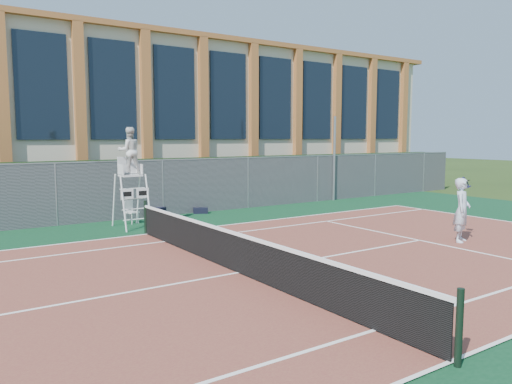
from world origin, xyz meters
TOP-DOWN VIEW (x-y plane):
  - ground at (0.00, 0.00)m, footprint 120.00×120.00m
  - apron at (0.00, 1.00)m, footprint 36.00×20.00m
  - tennis_court at (0.00, 0.00)m, footprint 23.77×10.97m
  - tennis_net at (0.00, 0.00)m, footprint 0.10×11.30m
  - fence at (0.00, 8.80)m, footprint 40.00×0.06m
  - hedge at (0.00, 10.00)m, footprint 40.00×1.40m
  - building at (0.00, 17.95)m, footprint 45.00×10.60m
  - steel_pole at (10.99, 8.70)m, footprint 0.12×0.12m
  - umpire_chair at (0.04, 7.05)m, footprint 0.97×1.50m
  - plastic_chair at (0.31, 7.86)m, footprint 0.50×0.50m
  - sports_bag_near at (1.58, 8.60)m, footprint 0.93×0.67m
  - sports_bag_far at (3.49, 8.50)m, footprint 0.64×0.48m
  - tennis_player at (7.24, -0.80)m, footprint 1.10×0.81m

SIDE VIEW (x-z plane):
  - ground at x=0.00m, z-range 0.00..0.00m
  - apron at x=0.00m, z-range 0.00..0.01m
  - tennis_court at x=0.00m, z-range 0.01..0.03m
  - sports_bag_far at x=3.49m, z-range 0.01..0.25m
  - sports_bag_near at x=1.58m, z-range 0.01..0.38m
  - plastic_chair at x=0.31m, z-range 0.08..0.91m
  - tennis_net at x=0.00m, z-range -0.01..1.09m
  - tennis_player at x=7.24m, z-range 0.03..1.92m
  - fence at x=0.00m, z-range 0.00..2.20m
  - hedge at x=0.00m, z-range 0.00..2.20m
  - steel_pole at x=10.99m, z-range 0.00..4.12m
  - umpire_chair at x=0.04m, z-range 0.80..4.29m
  - building at x=0.00m, z-range 0.03..8.26m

